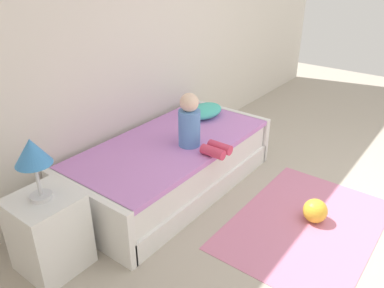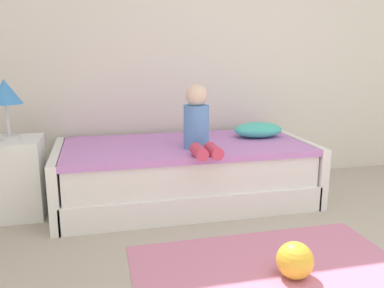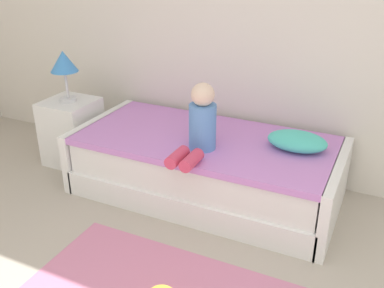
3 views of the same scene
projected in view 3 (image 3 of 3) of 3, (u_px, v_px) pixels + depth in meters
The scene contains 6 objects.
wall_rear at pixel (320, 8), 3.28m from camera, with size 7.20×0.10×2.90m, color silver.
bed at pixel (205, 166), 3.55m from camera, with size 2.11×1.00×0.50m.
nightstand at pixel (72, 132), 4.06m from camera, with size 0.44×0.44×0.60m, color white.
table_lamp at pixel (64, 64), 3.80m from camera, with size 0.24×0.24×0.45m.
child_figure at pixel (200, 125), 3.15m from camera, with size 0.20×0.51×0.50m.
pillow at pixel (297, 141), 3.23m from camera, with size 0.44×0.30×0.13m, color #4CCCBC.
Camera 3 is at (0.60, -0.89, 1.91)m, focal length 41.14 mm.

